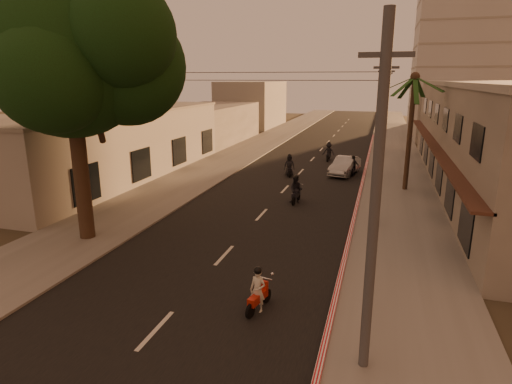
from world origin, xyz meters
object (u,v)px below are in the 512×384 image
at_px(parked_car, 345,166).
at_px(broadleaf_tree, 78,55).
at_px(scooter_mid_a, 296,190).
at_px(scooter_mid_b, 353,167).
at_px(palm_tree, 414,84).
at_px(scooter_far_a, 289,166).
at_px(scooter_far_b, 329,152).
at_px(scooter_red, 258,291).

bearing_deg(parked_car, broadleaf_tree, -108.51).
height_order(scooter_mid_a, scooter_mid_b, scooter_mid_a).
distance_m(broadleaf_tree, palm_tree, 20.18).
bearing_deg(scooter_mid_b, scooter_far_a, -157.39).
bearing_deg(scooter_far_b, scooter_mid_a, -89.29).
height_order(broadleaf_tree, scooter_mid_a, broadleaf_tree).
height_order(palm_tree, scooter_mid_a, palm_tree).
distance_m(scooter_far_a, scooter_far_b, 7.73).
bearing_deg(parked_car, scooter_far_a, -145.33).
height_order(broadleaf_tree, parked_car, broadleaf_tree).
relative_size(broadleaf_tree, scooter_red, 7.50).
distance_m(scooter_red, scooter_far_b, 27.62).
bearing_deg(scooter_red, scooter_far_a, 112.16).
xyz_separation_m(scooter_mid_b, scooter_far_a, (-4.81, -1.57, 0.07)).
xyz_separation_m(scooter_far_a, parked_car, (4.15, 1.81, -0.10)).
xyz_separation_m(scooter_mid_a, scooter_far_b, (0.16, 14.67, 0.01)).
bearing_deg(scooter_mid_b, palm_tree, -40.14).
distance_m(scooter_red, scooter_mid_b, 21.79).
height_order(scooter_red, parked_car, scooter_red).
height_order(broadleaf_tree, scooter_red, broadleaf_tree).
bearing_deg(broadleaf_tree, parked_car, 60.35).
bearing_deg(broadleaf_tree, scooter_red, -23.92).
height_order(scooter_mid_a, scooter_far_a, scooter_mid_a).
relative_size(scooter_red, scooter_mid_a, 0.88).
xyz_separation_m(scooter_mid_b, parked_car, (-0.65, 0.24, -0.03)).
bearing_deg(scooter_mid_a, scooter_red, -80.95).
distance_m(scooter_mid_a, scooter_mid_b, 9.25).
bearing_deg(scooter_far_b, scooter_red, -86.27).
relative_size(scooter_red, parked_car, 0.35).
xyz_separation_m(palm_tree, scooter_far_a, (-8.60, 2.19, -6.33)).
relative_size(scooter_mid_a, scooter_far_a, 1.02).
distance_m(scooter_far_a, parked_car, 4.53).
bearing_deg(broadleaf_tree, scooter_far_a, 69.47).
distance_m(broadleaf_tree, scooter_far_b, 26.00).
bearing_deg(palm_tree, scooter_mid_a, -142.57).
distance_m(scooter_far_b, parked_car, 5.96).
bearing_deg(scooter_red, scooter_far_b, 105.24).
bearing_deg(palm_tree, broadleaf_tree, -136.52).
bearing_deg(scooter_red, broadleaf_tree, 168.95).
relative_size(palm_tree, scooter_mid_b, 4.85).
bearing_deg(scooter_red, scooter_mid_b, 98.90).
relative_size(broadleaf_tree, scooter_mid_b, 7.16).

